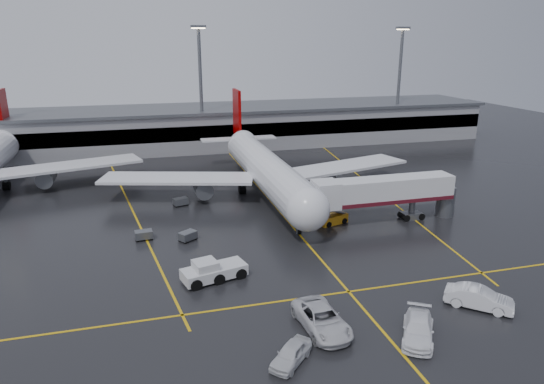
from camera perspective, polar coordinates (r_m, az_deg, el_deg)
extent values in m
plane|color=black|center=(66.33, 1.21, -2.67)|extent=(220.00, 220.00, 0.00)
cube|color=gold|center=(66.33, 1.21, -2.66)|extent=(0.25, 90.00, 0.02)
cube|color=gold|center=(47.48, 8.92, -11.40)|extent=(60.00, 0.25, 0.02)
cube|color=gold|center=(73.35, -16.26, -1.39)|extent=(9.99, 69.35, 0.02)
cube|color=gold|center=(81.61, 11.39, 0.84)|extent=(7.57, 69.64, 0.02)
cube|color=gray|center=(110.79, -5.90, 7.51)|extent=(120.00, 18.00, 8.00)
cube|color=black|center=(102.16, -5.07, 6.99)|extent=(120.00, 0.40, 3.00)
cube|color=#595B60|center=(110.15, -5.97, 9.72)|extent=(122.00, 19.00, 0.60)
cylinder|color=#595B60|center=(103.05, -8.27, 11.47)|extent=(0.70, 0.70, 25.00)
cube|color=#595B60|center=(102.58, -8.59, 18.54)|extent=(3.00, 1.20, 0.50)
cube|color=#FFE5B2|center=(102.58, -8.58, 18.37)|extent=(2.60, 0.90, 0.20)
cylinder|color=#595B60|center=(117.47, 14.54, 11.80)|extent=(0.70, 0.70, 25.00)
cube|color=#595B60|center=(117.06, 15.03, 17.99)|extent=(3.00, 1.20, 0.50)
cube|color=#FFE5B2|center=(117.06, 15.01, 17.84)|extent=(2.60, 0.90, 0.20)
cylinder|color=silver|center=(72.44, -0.57, 2.54)|extent=(5.20, 36.00, 5.20)
sphere|color=silver|center=(55.97, 4.15, -1.99)|extent=(5.20, 5.20, 5.20)
cone|color=silver|center=(92.26, -3.92, 6.10)|extent=(4.94, 8.00, 4.94)
cube|color=#860000|center=(92.41, -4.11, 9.20)|extent=(0.50, 5.50, 8.50)
cube|color=silver|center=(92.22, -3.92, 6.22)|extent=(14.00, 3.00, 0.25)
cube|color=silver|center=(72.51, -10.96, 1.58)|extent=(22.80, 11.83, 0.40)
cube|color=silver|center=(78.65, 8.27, 2.95)|extent=(22.80, 11.83, 0.40)
cylinder|color=#595B60|center=(72.26, -8.07, 0.52)|extent=(2.60, 4.50, 2.60)
cylinder|color=#595B60|center=(76.80, 6.12, 1.60)|extent=(2.60, 4.50, 2.60)
cylinder|color=#595B60|center=(59.73, 3.13, -3.97)|extent=(0.56, 0.56, 2.00)
cylinder|color=#595B60|center=(75.41, -3.49, 0.58)|extent=(0.56, 0.56, 2.00)
cylinder|color=#595B60|center=(76.91, 1.17, 0.95)|extent=(0.56, 0.56, 2.00)
cylinder|color=black|center=(59.94, 3.12, -4.46)|extent=(0.40, 1.10, 1.10)
cylinder|color=black|center=(75.54, -3.49, 0.26)|extent=(1.00, 1.40, 1.40)
cylinder|color=black|center=(77.04, 1.17, 0.63)|extent=(1.00, 1.40, 1.40)
cone|color=silver|center=(105.13, -28.51, 5.43)|extent=(4.94, 8.00, 4.94)
cube|color=#860000|center=(105.37, -28.78, 8.13)|extent=(0.50, 5.50, 8.50)
cube|color=silver|center=(105.09, -28.52, 5.53)|extent=(14.00, 3.00, 0.25)
cube|color=silver|center=(84.72, -22.51, 2.83)|extent=(22.80, 11.83, 0.40)
cylinder|color=#595B60|center=(84.62, -24.81, 1.55)|extent=(2.60, 4.50, 2.60)
cylinder|color=#595B60|center=(88.06, -28.57, 0.92)|extent=(0.56, 0.56, 2.00)
cylinder|color=black|center=(88.17, -28.53, 0.64)|extent=(1.00, 1.40, 1.40)
cube|color=silver|center=(64.12, 13.12, 0.30)|extent=(18.00, 3.20, 3.00)
cube|color=#4E0E18|center=(64.50, 13.05, -0.80)|extent=(18.00, 3.30, 0.50)
cube|color=silver|center=(60.74, 6.29, -0.29)|extent=(3.00, 3.40, 3.30)
cylinder|color=#595B60|center=(66.93, 15.98, -1.81)|extent=(0.80, 0.80, 3.00)
cube|color=#595B60|center=(67.27, 15.91, -2.66)|extent=(2.60, 1.60, 0.90)
cylinder|color=#595B60|center=(69.45, 19.55, -1.03)|extent=(2.40, 2.40, 4.00)
cylinder|color=black|center=(66.73, 15.09, -2.76)|extent=(0.90, 1.80, 0.90)
cylinder|color=black|center=(67.83, 16.70, -2.56)|extent=(0.90, 1.80, 0.90)
cube|color=silver|center=(49.11, -6.75, -9.23)|extent=(6.74, 3.99, 1.08)
cube|color=silver|center=(48.42, -7.78, -8.48)|extent=(2.63, 2.63, 0.90)
cube|color=black|center=(48.42, -7.78, -8.48)|extent=(2.36, 2.36, 0.81)
cylinder|color=black|center=(48.52, -9.33, -10.11)|extent=(1.80, 2.91, 1.17)
cylinder|color=black|center=(49.25, -6.74, -9.55)|extent=(1.80, 2.91, 1.17)
cylinder|color=black|center=(50.09, -4.24, -9.00)|extent=(1.80, 2.91, 1.17)
cube|color=orange|center=(63.58, 7.09, -3.14)|extent=(4.17, 2.71, 1.18)
cube|color=#595B60|center=(63.19, 7.13, -2.18)|extent=(3.84, 2.05, 1.35)
cylinder|color=black|center=(62.89, 6.18, -3.60)|extent=(1.27, 1.97, 0.75)
cylinder|color=black|center=(64.46, 7.96, -3.14)|extent=(1.27, 1.97, 0.75)
imported|color=silver|center=(41.27, 5.82, -14.53)|extent=(3.61, 6.96, 1.88)
imported|color=white|center=(41.70, 16.66, -15.06)|extent=(5.03, 6.09, 1.66)
imported|color=silver|center=(47.62, 22.97, -11.30)|extent=(5.61, 5.34, 1.89)
imported|color=silver|center=(37.62, 2.23, -18.33)|extent=(4.27, 4.26, 1.47)
cube|color=#595B60|center=(58.62, -9.80, -5.01)|extent=(2.38, 2.20, 0.90)
cylinder|color=black|center=(57.97, -10.06, -5.78)|extent=(0.40, 0.20, 0.40)
cylinder|color=black|center=(58.91, -8.86, -5.34)|extent=(0.40, 0.20, 0.40)
cylinder|color=black|center=(58.69, -10.69, -5.52)|extent=(0.40, 0.20, 0.40)
cylinder|color=black|center=(59.62, -9.50, -5.09)|extent=(0.40, 0.20, 0.40)
cube|color=#595B60|center=(60.00, -14.72, -4.81)|extent=(2.10, 1.47, 0.90)
cylinder|color=black|center=(59.66, -15.40, -5.48)|extent=(0.40, 0.20, 0.40)
cylinder|color=black|center=(59.78, -13.87, -5.31)|extent=(0.40, 0.20, 0.40)
cylinder|color=black|center=(60.59, -15.49, -5.13)|extent=(0.40, 0.20, 0.40)
cylinder|color=black|center=(60.70, -13.99, -4.97)|extent=(0.40, 0.20, 0.40)
cube|color=#595B60|center=(70.97, -10.60, -1.06)|extent=(2.28, 1.79, 0.90)
cylinder|color=black|center=(70.42, -11.05, -1.64)|extent=(0.40, 0.20, 0.40)
cylinder|color=black|center=(70.94, -9.84, -1.43)|extent=(0.40, 0.20, 0.40)
cylinder|color=black|center=(71.32, -11.33, -1.42)|extent=(0.40, 0.20, 0.40)
cylinder|color=black|center=(71.83, -10.13, -1.21)|extent=(0.40, 0.20, 0.40)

